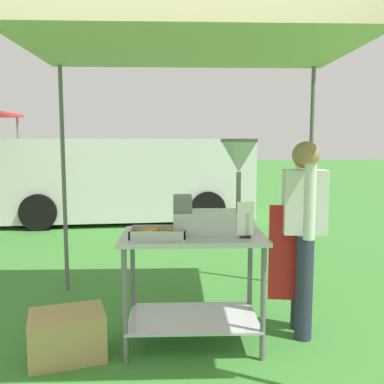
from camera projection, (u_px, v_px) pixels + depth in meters
ground_plane at (171, 224)px, 8.33m from camera, size 70.00×70.00×0.00m
stall_canopy at (192, 42)px, 3.16m from camera, size 2.85×2.48×2.45m
donut_cart at (193, 266)px, 3.26m from camera, size 1.10×0.66×0.89m
donut_tray at (157, 234)px, 3.10m from camera, size 0.41×0.26×0.07m
donut_fryer at (218, 197)px, 3.19m from camera, size 0.64×0.28×0.73m
menu_sign at (245, 222)px, 3.08m from camera, size 0.13×0.05×0.27m
vendor at (303, 228)px, 3.42m from camera, size 0.46×0.54×1.61m
supply_crate at (67, 335)px, 3.09m from camera, size 0.63×0.52×0.35m
van_white at (125, 178)px, 8.78m from camera, size 5.28×2.45×1.69m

